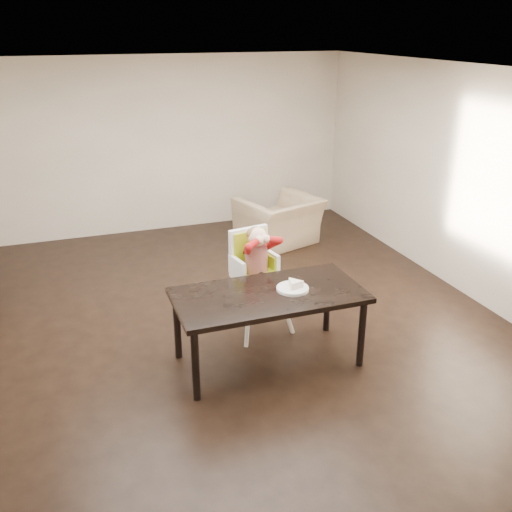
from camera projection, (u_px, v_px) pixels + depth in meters
The scene contains 6 objects.
ground at pixel (229, 326), 6.32m from camera, with size 7.00×7.00×0.00m, color black.
room_walls at pixel (226, 161), 5.61m from camera, with size 6.02×7.02×2.71m.
dining_table at pixel (269, 300), 5.42m from camera, with size 1.80×0.90×0.75m.
high_chair at pixel (255, 257), 5.99m from camera, with size 0.57×0.57×1.18m.
plate at pixel (293, 287), 5.44m from camera, with size 0.37×0.37×0.09m.
armchair at pixel (279, 213), 8.51m from camera, with size 1.10×0.72×0.96m, color tan.
Camera 1 is at (-1.59, -5.33, 3.11)m, focal length 40.00 mm.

